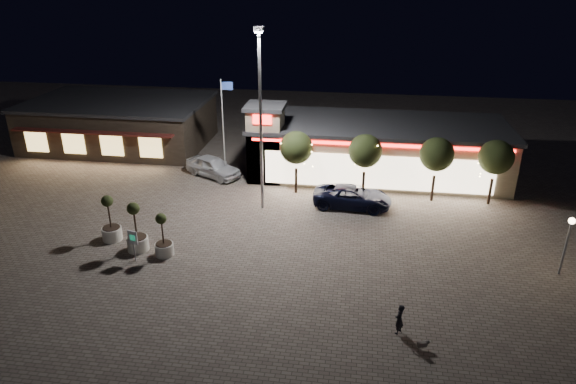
# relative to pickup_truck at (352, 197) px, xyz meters

# --- Properties ---
(ground) EXTENTS (90.00, 90.00, 0.00)m
(ground) POSITION_rel_pickup_truck_xyz_m (-8.28, -9.09, -0.77)
(ground) COLOR #6E6359
(ground) RESTS_ON ground
(retail_building) EXTENTS (20.40, 8.40, 6.10)m
(retail_building) POSITION_rel_pickup_truck_xyz_m (1.23, 6.72, 1.44)
(retail_building) COLOR tan
(retail_building) RESTS_ON ground
(restaurant_building) EXTENTS (16.40, 11.00, 4.30)m
(restaurant_building) POSITION_rel_pickup_truck_xyz_m (-22.28, 10.88, 1.39)
(restaurant_building) COLOR #382D23
(restaurant_building) RESTS_ON ground
(floodlight_pole) EXTENTS (0.60, 0.40, 12.38)m
(floodlight_pole) POSITION_rel_pickup_truck_xyz_m (-6.28, -1.09, 6.25)
(floodlight_pole) COLOR gray
(floodlight_pole) RESTS_ON ground
(flagpole) EXTENTS (0.95, 0.10, 8.00)m
(flagpole) POSITION_rel_pickup_truck_xyz_m (-10.18, 3.91, 3.98)
(flagpole) COLOR white
(flagpole) RESTS_ON ground
(lamp_post_east) EXTENTS (0.36, 0.36, 3.48)m
(lamp_post_east) POSITION_rel_pickup_truck_xyz_m (11.72, -7.09, 1.69)
(lamp_post_east) COLOR gray
(lamp_post_east) RESTS_ON ground
(string_tree_a) EXTENTS (2.42, 2.42, 4.79)m
(string_tree_a) POSITION_rel_pickup_truck_xyz_m (-4.28, 1.91, 2.80)
(string_tree_a) COLOR #332319
(string_tree_a) RESTS_ON ground
(string_tree_b) EXTENTS (2.42, 2.42, 4.79)m
(string_tree_b) POSITION_rel_pickup_truck_xyz_m (0.72, 1.91, 2.80)
(string_tree_b) COLOR #332319
(string_tree_b) RESTS_ON ground
(string_tree_c) EXTENTS (2.42, 2.42, 4.79)m
(string_tree_c) POSITION_rel_pickup_truck_xyz_m (5.72, 1.91, 2.80)
(string_tree_c) COLOR #332319
(string_tree_c) RESTS_ON ground
(string_tree_d) EXTENTS (2.42, 2.42, 4.79)m
(string_tree_d) POSITION_rel_pickup_truck_xyz_m (9.72, 1.91, 2.80)
(string_tree_d) COLOR #332319
(string_tree_d) RESTS_ON ground
(pickup_truck) EXTENTS (5.65, 2.85, 1.53)m
(pickup_truck) POSITION_rel_pickup_truck_xyz_m (0.00, 0.00, 0.00)
(pickup_truck) COLOR black
(pickup_truck) RESTS_ON ground
(white_sedan) EXTENTS (5.23, 4.01, 1.66)m
(white_sedan) POSITION_rel_pickup_truck_xyz_m (-11.37, 4.17, 0.07)
(white_sedan) COLOR silver
(white_sedan) RESTS_ON ground
(pedestrian) EXTENTS (0.60, 0.67, 1.54)m
(pedestrian) POSITION_rel_pickup_truck_xyz_m (2.59, -13.52, 0.00)
(pedestrian) COLOR black
(pedestrian) RESTS_ON ground
(dog) EXTENTS (0.56, 0.32, 0.30)m
(dog) POSITION_rel_pickup_truck_xyz_m (3.66, -14.49, -0.47)
(dog) COLOR #59514C
(dog) RESTS_ON ground
(planter_left) EXTENTS (1.23, 1.23, 3.01)m
(planter_left) POSITION_rel_pickup_truck_xyz_m (-14.70, -7.01, 0.16)
(planter_left) COLOR silver
(planter_left) RESTS_ON ground
(planter_mid) EXTENTS (1.28, 1.28, 3.14)m
(planter_mid) POSITION_rel_pickup_truck_xyz_m (-12.57, -8.00, 0.20)
(planter_mid) COLOR silver
(planter_mid) RESTS_ON ground
(planter_right) EXTENTS (1.11, 1.11, 2.72)m
(planter_right) POSITION_rel_pickup_truck_xyz_m (-10.79, -8.33, 0.08)
(planter_right) COLOR silver
(planter_right) RESTS_ON ground
(valet_sign) EXTENTS (0.63, 0.21, 1.94)m
(valet_sign) POSITION_rel_pickup_truck_xyz_m (-12.23, -9.21, 0.59)
(valet_sign) COLOR gray
(valet_sign) RESTS_ON ground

